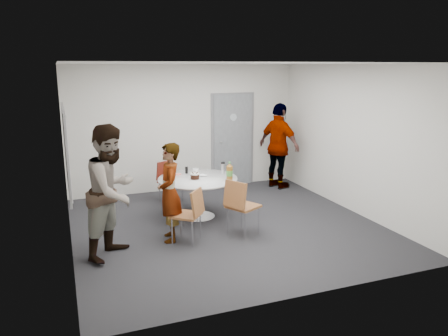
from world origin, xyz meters
name	(u,v)px	position (x,y,z in m)	size (l,w,h in m)	color
floor	(226,226)	(0.00, 0.00, 0.00)	(5.00, 5.00, 0.00)	black
ceiling	(227,63)	(0.00, 0.00, 2.70)	(5.00, 5.00, 0.00)	silver
wall_back	(185,128)	(0.00, 2.50, 1.35)	(5.00, 5.00, 0.00)	silver
wall_left	(65,159)	(-2.50, 0.00, 1.35)	(5.00, 5.00, 0.00)	silver
wall_right	(354,139)	(2.50, 0.00, 1.35)	(5.00, 5.00, 0.00)	silver
wall_front	(307,186)	(0.00, -2.50, 1.35)	(5.00, 5.00, 0.00)	silver
door	(232,140)	(1.10, 2.48, 1.03)	(1.02, 0.17, 2.12)	slate
whiteboard	(67,150)	(-2.46, 0.20, 1.45)	(0.04, 1.90, 1.25)	slate
table	(200,183)	(-0.29, 0.57, 0.64)	(1.40, 1.40, 1.07)	silver
chair_near_left	(191,211)	(-0.76, -0.48, 0.52)	(0.59, 0.59, 0.85)	brown
chair_near_right	(240,202)	(0.04, -0.48, 0.56)	(0.62, 0.60, 0.92)	brown
chair_far	(168,177)	(-0.59, 1.71, 0.50)	(0.54, 0.55, 0.82)	maroon
person_main	(170,193)	(-1.03, -0.25, 0.77)	(0.56, 0.37, 1.54)	#A5C6EA
person_left	(112,191)	(-1.91, -0.51, 0.95)	(0.92, 0.72, 1.89)	white
person_right	(279,146)	(1.95, 1.85, 0.94)	(1.10, 0.46, 1.88)	black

